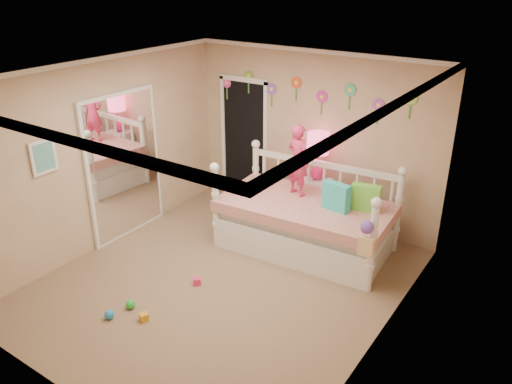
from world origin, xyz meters
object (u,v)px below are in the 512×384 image
Objects in this scene: daybed at (306,207)px; nightstand at (315,202)px; child at (298,160)px; table_lamp at (318,149)px.

daybed is 0.80m from nightstand.
child is at bearing 141.12° from daybed.
nightstand is 1.04× the size of table_lamp.
child is 1.01m from nightstand.
table_lamp reaches higher than nightstand.
table_lamp is at bearing 0.00° from nightstand.
table_lamp is (0.01, 0.55, 0.00)m from child.
child is 1.41× the size of table_lamp.
daybed is 2.33× the size of child.
nightstand is (-0.23, 0.72, -0.27)m from daybed.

